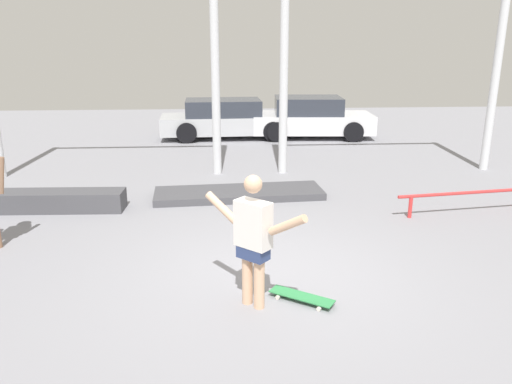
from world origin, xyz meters
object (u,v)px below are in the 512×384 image
manual_pad (239,193)px  parked_car_white (311,118)px  skateboard (302,297)px  parked_car_silver (227,119)px  grind_box (60,201)px  skateboarder (253,236)px  grind_rail (469,196)px

manual_pad → parked_car_white: (2.64, 6.69, 0.57)m
skateboard → parked_car_silver: size_ratio=0.18×
manual_pad → parked_car_white: 7.22m
grind_box → parked_car_silver: 8.07m
skateboarder → grind_rail: bearing=78.9°
grind_rail → parked_car_silver: size_ratio=0.62×
grind_rail → parked_car_silver: 9.18m
grind_rail → parked_car_white: (-1.55, 8.03, 0.29)m
skateboard → grind_rail: size_ratio=0.28×
grind_box → manual_pad: grind_box is taller
grind_box → grind_rail: bearing=-5.2°
skateboarder → skateboard: bearing=47.0°
skateboarder → skateboard: (0.60, 0.05, -0.83)m
skateboard → manual_pad: manual_pad is taller
skateboarder → grind_rail: skateboarder is taller
parked_car_silver → parked_car_white: (2.81, -0.05, 0.03)m
parked_car_white → grind_rail: bearing=-75.4°
manual_pad → parked_car_silver: parked_car_silver is taller
manual_pad → parked_car_white: parked_car_white is taller
skateboard → grind_box: size_ratio=0.33×
skateboarder → grind_box: bearing=174.1°
skateboard → manual_pad: size_ratio=0.23×
skateboard → parked_car_white: bearing=113.8°
grind_box → parked_car_silver: (3.23, 7.39, 0.43)m
parked_car_silver → grind_box: bearing=-115.7°
manual_pad → skateboard: bearing=-81.9°
manual_pad → grind_rail: 4.41m
skateboarder → skateboard: 1.03m
manual_pad → grind_rail: bearing=-17.7°
parked_car_silver → skateboarder: bearing=-91.2°
grind_box → parked_car_silver: parked_car_silver is taller
grind_box → manual_pad: bearing=10.8°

